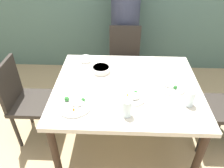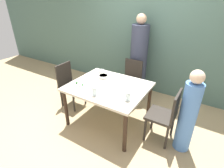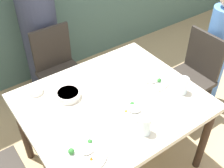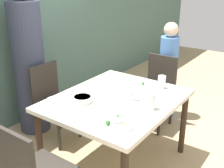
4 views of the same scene
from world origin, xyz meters
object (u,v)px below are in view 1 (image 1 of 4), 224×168
at_px(person_adult, 125,24).
at_px(plate_rice_adult, 170,85).
at_px(bowl_curry, 101,69).
at_px(glass_water_tall, 127,108).
at_px(chair_adult_spot, 124,60).

distance_m(person_adult, plate_rice_adult, 1.27).
bearing_deg(bowl_curry, glass_water_tall, -67.85).
height_order(chair_adult_spot, person_adult, person_adult).
bearing_deg(chair_adult_spot, person_adult, 90.00).
distance_m(bowl_curry, glass_water_tall, 0.62).
bearing_deg(bowl_curry, plate_rice_adult, -18.71).
relative_size(plate_rice_adult, glass_water_tall, 1.97).
xyz_separation_m(bowl_curry, plate_rice_adult, (0.61, -0.21, -0.01)).
bearing_deg(plate_rice_adult, chair_adult_spot, 113.78).
xyz_separation_m(chair_adult_spot, plate_rice_adult, (0.38, -0.85, 0.25)).
bearing_deg(person_adult, bowl_curry, -102.98).
height_order(bowl_curry, plate_rice_adult, bowl_curry).
xyz_separation_m(chair_adult_spot, bowl_curry, (-0.23, -0.65, 0.27)).
relative_size(chair_adult_spot, glass_water_tall, 6.38).
height_order(person_adult, plate_rice_adult, person_adult).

